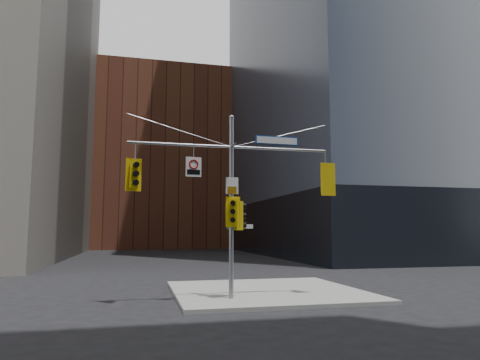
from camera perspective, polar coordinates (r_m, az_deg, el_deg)
name	(u,v)px	position (r m, az deg, el deg)	size (l,w,h in m)	color
ground	(244,312)	(14.95, 0.50, -17.20)	(160.00, 160.00, 0.00)	black
sidewalk_corner	(266,291)	(19.27, 3.52, -14.60)	(8.00, 8.00, 0.15)	gray
podium_ne	(404,228)	(55.99, 21.03, -5.99)	(36.40, 36.40, 6.00)	black
brick_midrise	(161,163)	(73.24, -10.44, 2.25)	(26.00, 20.00, 28.00)	brown
signal_assembly	(231,187)	(16.73, -1.15, -0.90)	(8.00, 0.80, 7.30)	gray
traffic_light_west_arm	(135,174)	(16.42, -13.87, 0.75)	(0.58, 0.55, 1.24)	gold
traffic_light_east_arm	(326,180)	(18.04, 11.38, 0.03)	(0.65, 0.53, 1.35)	gold
traffic_light_pole_side	(239,216)	(16.74, -0.08, -4.79)	(0.48, 0.41, 1.12)	gold
traffic_light_pole_front	(233,212)	(16.40, -0.96, -4.24)	(0.56, 0.51, 1.18)	gold
street_sign_blade	(277,141)	(17.53, 4.95, 5.26)	(1.83, 0.09, 0.36)	navy
regulatory_sign_arm	(194,166)	(16.56, -6.20, 1.84)	(0.61, 0.12, 0.76)	silver
regulatory_sign_pole	(232,186)	(16.62, -1.07, -0.82)	(0.50, 0.07, 0.66)	silver
street_blade_ew	(243,226)	(16.75, 0.34, -6.21)	(0.84, 0.04, 0.17)	silver
street_blade_ns	(229,228)	(17.09, -1.49, -6.36)	(0.03, 0.71, 0.14)	#145926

